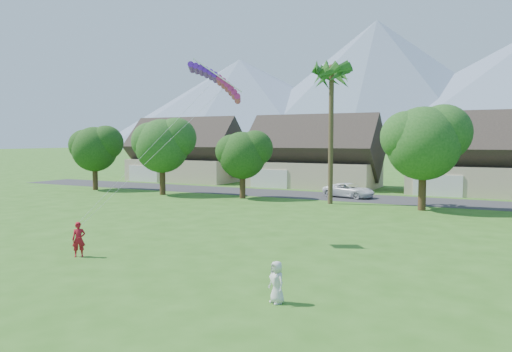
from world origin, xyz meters
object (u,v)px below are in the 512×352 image
Objects in this scene: watcher at (277,282)px; parked_car at (349,190)px; kite_flyer at (79,239)px; parafoil_kite at (217,79)px.

watcher is 33.20m from parked_car.
watcher is 0.30× the size of parked_car.
parked_car is at bearing 38.53° from kite_flyer.
parked_car is 25.60m from parafoil_kite.
parked_car is 1.40× the size of parafoil_kite.
kite_flyer is 11.81m from watcher.
parked_car is (4.57, 30.55, -0.16)m from kite_flyer.
parafoil_kite is (-7.50, 8.27, 8.41)m from watcher.
watcher is at bearing -52.11° from kite_flyer.
kite_flyer is at bearing -143.12° from parafoil_kite.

